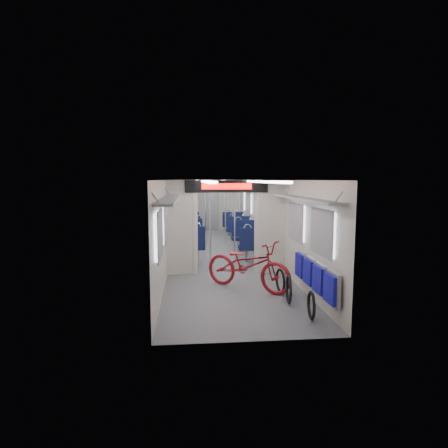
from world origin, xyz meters
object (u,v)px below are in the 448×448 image
Objects in this scene: seat_bay_far_left at (189,225)px; stanchion_far_right at (225,213)px; bike_hoop_a at (311,307)px; stanchion_far_left at (205,213)px; bike_hoop_c at (280,282)px; bike_hoop_b at (289,291)px; bicycle at (248,265)px; stanchion_near_right at (235,224)px; seat_bay_far_right at (235,225)px; seat_bay_near_left at (188,237)px; seat_bay_near_right at (250,238)px; flip_bench at (315,276)px; stanchion_near_left at (210,226)px.

seat_bay_far_left is 2.29m from stanchion_far_right.
stanchion_far_left is (-1.43, 7.18, 0.93)m from bike_hoop_a.
bike_hoop_b is at bearing -91.00° from bike_hoop_c.
bike_hoop_b is (0.62, -0.98, -0.28)m from bicycle.
stanchion_near_right is at bearing -76.85° from seat_bay_far_left.
stanchion_near_right reaches higher than seat_bay_far_right.
bike_hoop_b is 5.08m from seat_bay_near_left.
bike_hoop_b is at bearing -77.61° from stanchion_near_right.
stanchion_near_right is (-0.66, -1.49, 0.61)m from seat_bay_near_right.
stanchion_near_right reaches higher than bike_hoop_a.
seat_bay_far_left reaches higher than seat_bay_far_right.
bike_hoop_c is at bearing 95.81° from bike_hoop_a.
seat_bay_far_left is (-2.29, 8.37, -0.05)m from flip_bench.
seat_bay_far_left is at bearing 49.19° from bicycle.
flip_bench is at bearing 67.36° from bike_hoop_a.
seat_bay_far_left is 5.36m from stanchion_near_right.
stanchion_far_left is at bearing 70.09° from seat_bay_near_left.
seat_bay_far_right reaches higher than flip_bench.
flip_bench is 0.93× the size of stanchion_far_right.
seat_bay_far_right is 2.22m from stanchion_far_left.
seat_bay_far_left is (-0.00, 3.46, -0.03)m from seat_bay_near_left.
stanchion_far_left is at bearing 102.71° from bike_hoop_c.
bike_hoop_c is at bearing -89.86° from seat_bay_near_right.
bike_hoop_a is 9.21m from seat_bay_far_left.
seat_bay_near_left is at bearing -90.00° from seat_bay_far_left.
stanchion_far_left is (0.60, 1.65, 0.59)m from seat_bay_near_left.
seat_bay_near_right is 1.08× the size of seat_bay_far_right.
flip_bench is at bearing -84.87° from seat_bay_near_right.
stanchion_near_left reaches higher than seat_bay_far_right.
seat_bay_near_left is 0.96× the size of stanchion_near_right.
bicycle reaches higher than flip_bench.
stanchion_far_left is (-0.61, 3.38, 0.00)m from stanchion_near_right.
seat_bay_far_right reaches higher than bike_hoop_c.
seat_bay_far_left is at bearing 102.87° from bike_hoop_b.
seat_bay_near_right is (0.62, 3.49, 0.02)m from bicycle.
bike_hoop_a is 0.25× the size of seat_bay_far_left.
bike_hoop_a is 0.25× the size of seat_bay_far_right.
stanchion_near_left is (0.56, -1.94, 0.59)m from seat_bay_near_left.
stanchion_far_left is at bearing 101.29° from bike_hoop_a.
bike_hoop_b is 0.69m from bike_hoop_c.
stanchion_near_left is (-0.69, 1.79, 0.62)m from bicycle.
bike_hoop_b is at bearing 155.27° from flip_bench.
seat_bay_far_right is at bearing 34.33° from bicycle.
seat_bay_far_right reaches higher than bike_hoop_b.
stanchion_near_right is at bearing 108.72° from flip_bench.
bike_hoop_a is 3.99m from stanchion_near_right.
stanchion_far_right is at bearing 98.56° from flip_bench.
bike_hoop_c is 2.63m from stanchion_near_left.
bike_hoop_c is at bearing -75.90° from seat_bay_far_left.
seat_bay_far_left is at bearing 105.30° from flip_bench.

